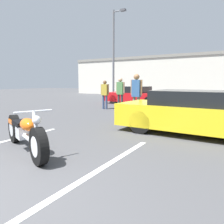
# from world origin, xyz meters

# --- Properties ---
(parking_stripe_middle) EXTENTS (0.12, 4.86, 0.01)m
(parking_stripe_middle) POSITION_xyz_m (0.96, 1.64, 0.00)
(parking_stripe_middle) COLOR white
(parking_stripe_middle) RESTS_ON ground
(far_building) EXTENTS (32.00, 4.20, 4.40)m
(far_building) POSITION_xyz_m (0.00, 24.28, 2.34)
(far_building) COLOR beige
(far_building) RESTS_ON ground
(light_pole) EXTENTS (1.21, 0.28, 7.39)m
(light_pole) POSITION_xyz_m (-6.48, 15.42, 4.08)
(light_pole) COLOR slate
(light_pole) RESTS_ON ground
(motorcycle) EXTENTS (2.44, 1.20, 0.99)m
(motorcycle) POSITION_xyz_m (-1.01, 2.09, 0.41)
(motorcycle) COLOR black
(motorcycle) RESTS_ON ground
(show_car_hood_open) EXTENTS (4.52, 2.03, 2.14)m
(show_car_hood_open) POSITION_xyz_m (1.91, 5.71, 0.63)
(show_car_hood_open) COLOR yellow
(show_car_hood_open) RESTS_ON ground
(parked_car_left_row) EXTENTS (4.35, 2.11, 1.21)m
(parked_car_left_row) POSITION_xyz_m (-3.31, 12.97, 0.57)
(parked_car_left_row) COLOR red
(parked_car_left_row) RESTS_ON ground
(spectator_near_motorcycle) EXTENTS (0.52, 0.24, 1.84)m
(spectator_near_motorcycle) POSITION_xyz_m (-0.80, 7.47, 1.11)
(spectator_near_motorcycle) COLOR gray
(spectator_near_motorcycle) RESTS_ON ground
(spectator_by_show_car) EXTENTS (0.52, 0.21, 1.60)m
(spectator_by_show_car) POSITION_xyz_m (-3.56, 9.35, 0.94)
(spectator_by_show_car) COLOR #38476B
(spectator_by_show_car) RESTS_ON ground
(spectator_midground) EXTENTS (0.52, 0.23, 1.74)m
(spectator_midground) POSITION_xyz_m (-2.63, 9.44, 1.04)
(spectator_midground) COLOR #333338
(spectator_midground) RESTS_ON ground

